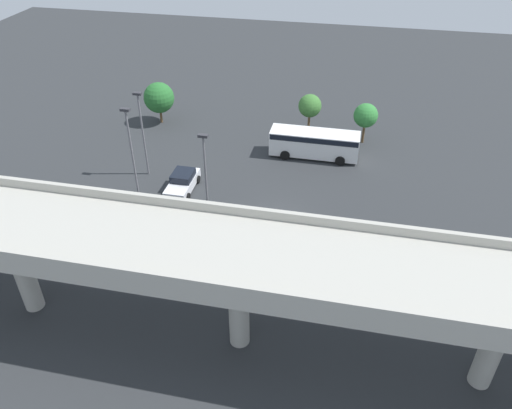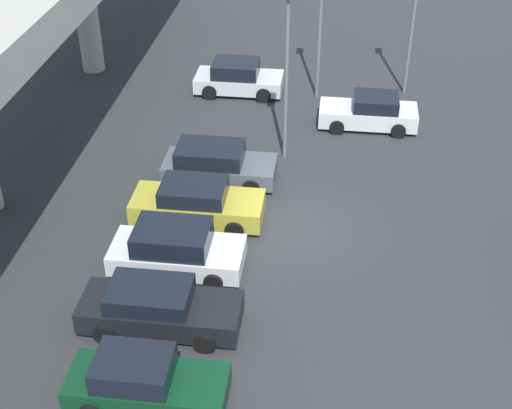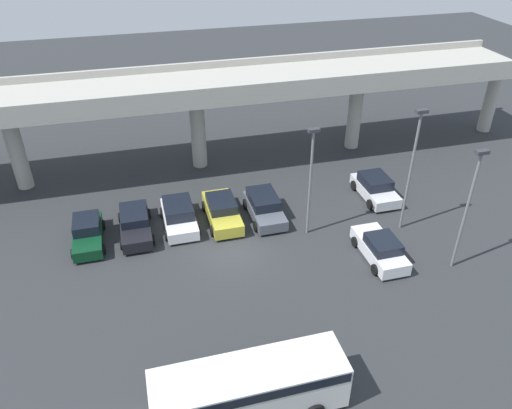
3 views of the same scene
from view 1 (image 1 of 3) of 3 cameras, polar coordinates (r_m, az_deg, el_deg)
The scene contains 16 objects.
ground_plane at distance 38.41m, azimuth 2.28°, elevation -1.84°, with size 112.32×112.32×0.00m, color #2D3033.
highway_overpass at distance 25.59m, azimuth -2.12°, elevation -6.57°, with size 53.56×6.24×7.37m.
parked_car_0 at distance 35.10m, azimuth 15.07°, elevation -5.91°, with size 1.98×4.34×1.56m.
parked_car_1 at distance 34.68m, azimuth 10.27°, elevation -5.69°, with size 2.09×4.90×1.50m.
parked_car_2 at distance 34.66m, azimuth 5.62°, elevation -5.12°, with size 2.24×4.48×1.64m.
parked_car_3 at distance 35.09m, azimuth 1.05°, elevation -4.38°, with size 2.17×4.84×1.58m.
parked_car_4 at distance 35.80m, azimuth -3.34°, elevation -3.51°, with size 2.20×4.49×1.56m.
parked_car_5 at distance 42.04m, azimuth -8.40°, elevation 2.53°, with size 2.06×4.42×1.54m.
parked_car_6 at distance 38.25m, azimuth -15.63°, elevation -2.09°, with size 2.23×4.31×1.61m.
shuttle_bus at distance 46.43m, azimuth 6.70°, elevation 7.11°, with size 8.11×2.58×2.48m.
lamp_post_near_aisle at distance 43.02m, azimuth -12.88°, elevation 8.54°, with size 0.70×0.35×7.58m.
lamp_post_mid_lot at distance 36.31m, azimuth -5.81°, elevation 3.79°, with size 0.70×0.35×7.27m.
lamp_post_by_overpass at distance 39.02m, azimuth -14.03°, elevation 6.04°, with size 0.70×0.35×8.19m.
tree_front_left at distance 49.14m, azimuth 12.43°, elevation 9.89°, with size 2.30×2.30×4.00m.
tree_front_centre at distance 49.60m, azimuth 6.18°, elevation 11.13°, with size 2.24×2.24×4.27m.
tree_front_right at distance 53.12m, azimuth -11.04°, elevation 11.89°, with size 3.12×3.12×4.30m.
Camera 1 is at (-4.90, 30.39, 22.97)m, focal length 35.00 mm.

